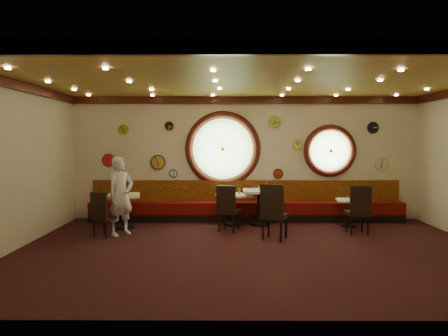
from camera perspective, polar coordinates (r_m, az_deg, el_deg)
floor at (r=7.77m, az=4.18°, el=-11.53°), size 9.00×6.00×0.00m
ceiling at (r=7.57m, az=4.31°, el=12.52°), size 9.00×6.00×0.02m
wall_back at (r=10.49m, az=3.11°, el=1.38°), size 9.00×0.02×3.20m
wall_front at (r=4.52m, az=6.87°, el=-2.10°), size 9.00×0.02×3.20m
wall_left at (r=8.47m, az=-27.75°, el=0.31°), size 0.02×6.00×3.20m
molding_back at (r=10.48m, az=3.16°, el=9.65°), size 9.00×0.10×0.18m
molding_front at (r=4.66m, az=6.96°, el=16.77°), size 9.00×0.10×0.18m
molding_left at (r=8.50m, az=-27.78°, el=10.52°), size 0.10×6.00×0.18m
banquette_base at (r=10.39m, az=3.16°, el=-6.98°), size 8.00×0.55×0.20m
banquette_seat at (r=10.34m, az=3.17°, el=-5.62°), size 8.00×0.55×0.30m
banquette_back at (r=10.50m, az=3.11°, el=-3.27°), size 8.00×0.10×0.55m
porthole_left_glass at (r=10.46m, az=-0.17°, el=2.75°), size 1.66×0.02×1.66m
porthole_left_frame at (r=10.45m, az=-0.17°, el=2.75°), size 1.98×0.18×1.98m
porthole_left_ring at (r=10.42m, az=-0.17°, el=2.75°), size 1.61×0.03×1.61m
porthole_right_glass at (r=10.81m, az=14.86°, el=2.39°), size 1.10×0.02×1.10m
porthole_right_frame at (r=10.80m, az=14.88°, el=2.39°), size 1.38×0.18×1.38m
porthole_right_ring at (r=10.77m, az=14.92°, el=2.39°), size 1.09×0.03×1.09m
wall_clock_0 at (r=10.51m, az=7.26°, el=6.54°), size 0.30×0.03×0.30m
wall_clock_1 at (r=11.21m, az=21.57°, el=0.51°), size 0.34×0.03×0.34m
wall_clock_2 at (r=10.77m, az=-14.20°, el=5.33°), size 0.26×0.03×0.26m
wall_clock_3 at (r=11.11m, az=20.48°, el=5.41°), size 0.28×0.03×0.28m
wall_clock_4 at (r=10.59m, az=10.46°, el=3.24°), size 0.22×0.03×0.22m
wall_clock_5 at (r=10.55m, az=7.73°, el=-0.81°), size 0.24×0.03×0.24m
wall_clock_6 at (r=10.54m, az=-7.85°, el=5.99°), size 0.24×0.03×0.24m
wall_clock_7 at (r=10.88m, az=-16.17°, el=1.06°), size 0.32×0.03×0.32m
wall_clock_8 at (r=10.59m, az=-9.40°, el=0.82°), size 0.36×0.03×0.36m
wall_clock_9 at (r=10.55m, az=-7.24°, el=-0.80°), size 0.20×0.03×0.20m
table_a at (r=9.73m, az=-14.09°, el=-5.41°), size 0.87×0.87×0.80m
table_b at (r=9.75m, az=1.38°, el=-5.44°), size 0.91×0.91×0.76m
table_c at (r=9.82m, az=5.14°, el=-4.99°), size 0.81×0.81×0.87m
table_d at (r=10.06m, az=17.48°, el=-5.69°), size 0.67×0.67×0.66m
chair_a at (r=8.92m, az=-17.05°, el=-5.99°), size 0.54×0.54×0.60m
chair_b at (r=9.07m, az=0.50°, el=-5.33°), size 0.57×0.57×0.66m
chair_c at (r=8.34m, az=7.05°, el=-5.74°), size 0.65×0.65×0.73m
chair_d at (r=9.29m, az=18.71°, el=-5.23°), size 0.46×0.46×0.67m
condiment_a_salt at (r=9.71m, az=-14.72°, el=-3.40°), size 0.03×0.03×0.09m
condiment_b_salt at (r=9.77m, az=0.67°, el=-3.44°), size 0.04×0.04×0.11m
condiment_c_salt at (r=9.80m, az=4.33°, el=-2.84°), size 0.03×0.03×0.09m
condiment_d_salt at (r=10.09m, az=17.21°, el=-3.99°), size 0.03×0.03×0.09m
condiment_a_pepper at (r=9.66m, az=-14.42°, el=-3.42°), size 0.03×0.03×0.09m
condiment_b_pepper at (r=9.64m, az=1.49°, el=-3.61°), size 0.03×0.03×0.09m
condiment_c_pepper at (r=9.78m, az=4.95°, el=-2.83°), size 0.04×0.04×0.10m
condiment_d_pepper at (r=10.00m, az=17.54°, el=-4.10°), size 0.03×0.03×0.09m
condiment_a_bottle at (r=9.78m, az=-13.55°, el=-3.11°), size 0.05×0.05×0.16m
condiment_b_bottle at (r=9.77m, az=2.18°, el=-3.30°), size 0.05×0.05×0.16m
condiment_c_bottle at (r=9.87m, az=6.13°, el=-2.59°), size 0.05×0.05×0.16m
condiment_d_bottle at (r=10.10m, az=18.00°, el=-3.75°), size 0.06×0.06×0.18m
waiter at (r=9.04m, az=-14.52°, el=-3.86°), size 0.72×0.75×1.72m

